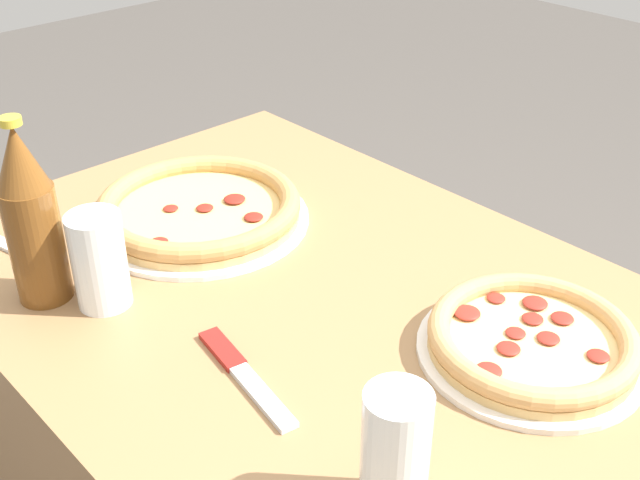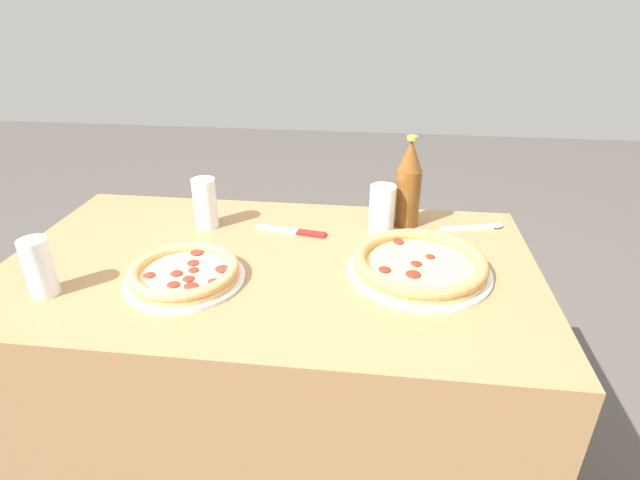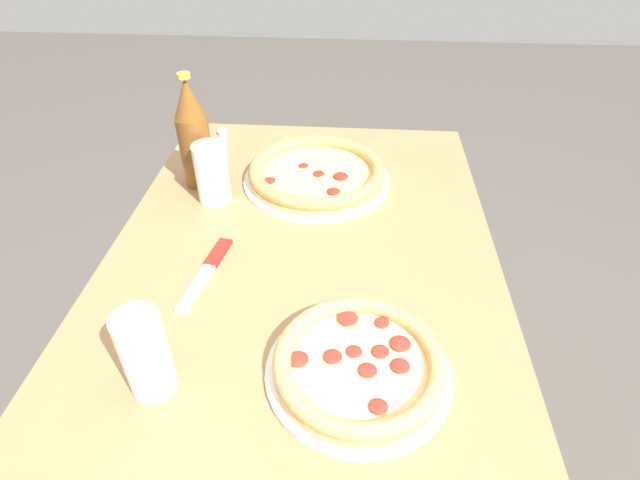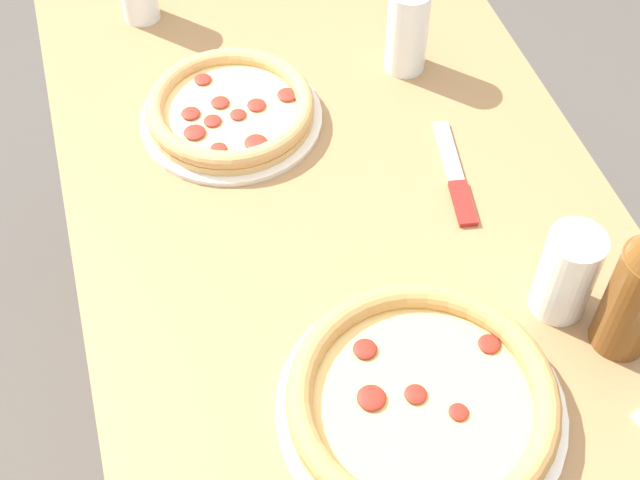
% 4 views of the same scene
% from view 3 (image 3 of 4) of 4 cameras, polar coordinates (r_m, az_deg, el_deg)
% --- Properties ---
extents(table, '(1.29, 0.74, 0.72)m').
position_cam_3_polar(table, '(1.15, -2.20, -18.71)').
color(table, '#997047').
rests_on(table, ground_plane).
extents(pizza_margherita, '(0.27, 0.27, 0.04)m').
position_cam_3_polar(pizza_margherita, '(0.74, 4.47, -13.98)').
color(pizza_margherita, silver).
rests_on(pizza_margherita, table).
extents(pizza_pepperoni, '(0.34, 0.34, 0.05)m').
position_cam_3_polar(pizza_pepperoni, '(1.15, -0.36, 7.65)').
color(pizza_pepperoni, white).
rests_on(pizza_pepperoni, table).
extents(glass_lemonade, '(0.06, 0.06, 0.14)m').
position_cam_3_polar(glass_lemonade, '(0.73, -19.23, -12.53)').
color(glass_lemonade, white).
rests_on(glass_lemonade, table).
extents(glass_mango_juice, '(0.07, 0.07, 0.13)m').
position_cam_3_polar(glass_mango_juice, '(1.09, -12.20, 7.13)').
color(glass_mango_juice, white).
rests_on(glass_mango_juice, table).
extents(beer_bottle, '(0.07, 0.07, 0.25)m').
position_cam_3_polar(beer_bottle, '(1.13, -14.25, 11.60)').
color(beer_bottle, brown).
rests_on(beer_bottle, table).
extents(knife, '(0.20, 0.06, 0.01)m').
position_cam_3_polar(knife, '(0.93, -12.73, -3.33)').
color(knife, maroon).
rests_on(knife, table).
extents(spoon, '(0.18, 0.06, 0.01)m').
position_cam_3_polar(spoon, '(1.35, -11.08, 11.12)').
color(spoon, silver).
rests_on(spoon, table).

